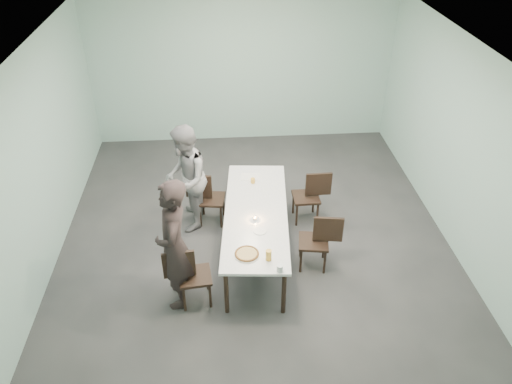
{
  "coord_description": "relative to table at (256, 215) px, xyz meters",
  "views": [
    {
      "loc": [
        -0.45,
        -6.08,
        5.01
      ],
      "look_at": [
        0.0,
        -0.13,
        1.0
      ],
      "focal_mm": 35.0,
      "sensor_mm": 36.0,
      "label": 1
    }
  ],
  "objects": [
    {
      "name": "beer_glass",
      "position": [
        0.08,
        -1.04,
        0.13
      ],
      "size": [
        0.08,
        0.08,
        0.15
      ],
      "primitive_type": "cylinder",
      "color": "gold",
      "rests_on": "table"
    },
    {
      "name": "room_shell",
      "position": [
        0.01,
        0.27,
        1.33
      ],
      "size": [
        6.02,
        7.02,
        3.01
      ],
      "color": "#9CC4BB",
      "rests_on": "ground"
    },
    {
      "name": "ground",
      "position": [
        0.01,
        0.27,
        -0.69
      ],
      "size": [
        7.0,
        7.0,
        0.0
      ],
      "primitive_type": "plane",
      "color": "#333335",
      "rests_on": "ground"
    },
    {
      "name": "table",
      "position": [
        0.0,
        0.0,
        0.0
      ],
      "size": [
        1.12,
        2.67,
        0.75
      ],
      "rotation": [
        0.0,
        0.0,
        -0.08
      ],
      "color": "white",
      "rests_on": "ground"
    },
    {
      "name": "amber_tumbler",
      "position": [
        0.01,
        0.78,
        0.1
      ],
      "size": [
        0.07,
        0.07,
        0.08
      ],
      "primitive_type": "cylinder",
      "color": "gold",
      "rests_on": "table"
    },
    {
      "name": "diner_far",
      "position": [
        -1.03,
        0.77,
        0.18
      ],
      "size": [
        0.69,
        0.87,
        1.75
      ],
      "primitive_type": "imported",
      "rotation": [
        0.0,
        0.0,
        -1.6
      ],
      "color": "gray",
      "rests_on": "ground"
    },
    {
      "name": "menu",
      "position": [
        -0.02,
        0.95,
        0.06
      ],
      "size": [
        0.32,
        0.24,
        0.01
      ],
      "primitive_type": "cube",
      "rotation": [
        0.0,
        0.0,
        -0.08
      ],
      "color": "silver",
      "rests_on": "table"
    },
    {
      "name": "diner_near",
      "position": [
        -1.11,
        -0.89,
        0.24
      ],
      "size": [
        0.46,
        0.69,
        1.87
      ],
      "primitive_type": "imported",
      "rotation": [
        0.0,
        0.0,
        -1.55
      ],
      "color": "black",
      "rests_on": "ground"
    },
    {
      "name": "water_tumbler",
      "position": [
        0.2,
        -1.26,
        0.1
      ],
      "size": [
        0.08,
        0.08,
        0.09
      ],
      "primitive_type": "cylinder",
      "color": "silver",
      "rests_on": "table"
    },
    {
      "name": "pizza",
      "position": [
        -0.19,
        -0.93,
        0.08
      ],
      "size": [
        0.34,
        0.34,
        0.04
      ],
      "color": "white",
      "rests_on": "table"
    },
    {
      "name": "chair_far_left",
      "position": [
        -0.74,
        0.85,
        -0.19
      ],
      "size": [
        0.64,
        0.47,
        0.87
      ],
      "rotation": [
        0.0,
        0.0,
        -0.14
      ],
      "color": "black",
      "rests_on": "ground"
    },
    {
      "name": "side_plate",
      "position": [
        0.02,
        -0.46,
        0.06
      ],
      "size": [
        0.18,
        0.18,
        0.01
      ],
      "primitive_type": "cylinder",
      "color": "white",
      "rests_on": "table"
    },
    {
      "name": "chair_near_right",
      "position": [
        0.88,
        -0.37,
        -0.19
      ],
      "size": [
        0.64,
        0.48,
        0.87
      ],
      "rotation": [
        0.0,
        0.0,
        2.99
      ],
      "color": "black",
      "rests_on": "ground"
    },
    {
      "name": "chair_far_right",
      "position": [
        0.96,
        0.78,
        -0.19
      ],
      "size": [
        0.61,
        0.43,
        0.87
      ],
      "rotation": [
        0.0,
        0.0,
        3.16
      ],
      "color": "black",
      "rests_on": "ground"
    },
    {
      "name": "chair_near_left",
      "position": [
        -0.96,
        -0.94,
        -0.19
      ],
      "size": [
        0.63,
        0.47,
        0.87
      ],
      "rotation": [
        0.0,
        0.0,
        0.12
      ],
      "color": "black",
      "rests_on": "ground"
    },
    {
      "name": "tealight",
      "position": [
        -0.03,
        -0.2,
        0.08
      ],
      "size": [
        0.06,
        0.06,
        0.05
      ],
      "color": "silver",
      "rests_on": "table"
    }
  ]
}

